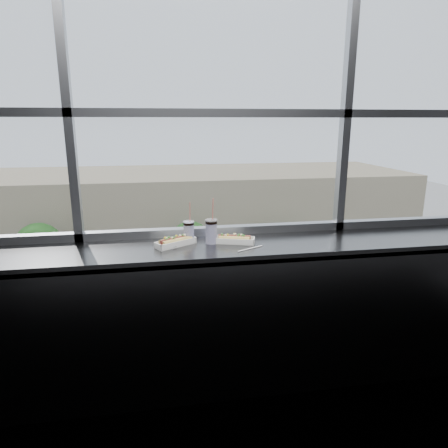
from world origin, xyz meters
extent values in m
plane|color=black|center=(0.00, 1.50, 0.55)|extent=(6.00, 0.00, 6.00)
plane|color=silver|center=(0.00, 1.52, 2.30)|extent=(6.00, 0.00, 6.00)
cube|color=#575757|center=(0.00, 1.23, 1.07)|extent=(6.00, 0.55, 0.06)
cube|color=#575757|center=(0.00, 0.97, 0.55)|extent=(6.00, 0.04, 1.04)
cube|color=white|center=(-0.32, 1.26, 1.10)|extent=(0.30, 0.23, 0.01)
cube|color=white|center=(-0.32, 1.26, 1.12)|extent=(0.30, 0.23, 0.04)
cylinder|color=#D6B55D|center=(-0.32, 1.26, 1.13)|extent=(0.22, 0.16, 0.05)
cylinder|color=maroon|center=(-0.32, 1.26, 1.15)|extent=(0.22, 0.15, 0.03)
cube|color=white|center=(0.10, 1.25, 1.10)|extent=(0.30, 0.18, 0.01)
cube|color=white|center=(0.10, 1.25, 1.12)|extent=(0.30, 0.18, 0.04)
cylinder|color=#D6B55D|center=(0.10, 1.25, 1.13)|extent=(0.22, 0.11, 0.05)
cylinder|color=maroon|center=(0.10, 1.25, 1.14)|extent=(0.23, 0.10, 0.03)
cylinder|color=white|center=(-0.22, 1.32, 1.17)|extent=(0.07, 0.07, 0.15)
cylinder|color=black|center=(-0.22, 1.32, 1.24)|extent=(0.08, 0.08, 0.02)
cylinder|color=silver|center=(-0.22, 1.32, 1.25)|extent=(0.08, 0.08, 0.01)
cylinder|color=#E67465|center=(-0.21, 1.31, 1.32)|extent=(0.01, 0.04, 0.16)
cylinder|color=white|center=(-0.06, 1.28, 1.18)|extent=(0.08, 0.08, 0.16)
cylinder|color=black|center=(-0.06, 1.28, 1.26)|extent=(0.09, 0.09, 0.02)
cylinder|color=silver|center=(-0.06, 1.28, 1.27)|extent=(0.09, 0.09, 0.01)
cylinder|color=#E67465|center=(-0.05, 1.27, 1.34)|extent=(0.01, 0.04, 0.17)
cylinder|color=white|center=(0.18, 1.09, 1.10)|extent=(0.19, 0.10, 0.01)
ellipsoid|color=silver|center=(-0.35, 1.21, 1.11)|extent=(0.09, 0.06, 0.02)
plane|color=gray|center=(0.00, 45.00, -11.00)|extent=(120.00, 120.00, 0.00)
cube|color=black|center=(0.00, 21.50, -10.97)|extent=(80.00, 10.00, 0.06)
cube|color=gray|center=(0.00, 29.50, -10.98)|extent=(80.00, 6.00, 0.04)
cube|color=gray|center=(0.00, 39.50, -7.00)|extent=(50.00, 14.00, 8.00)
imported|color=white|center=(5.44, 17.50, -9.91)|extent=(3.10, 6.37, 2.06)
imported|color=white|center=(13.35, 25.50, -10.01)|extent=(2.86, 5.78, 1.86)
imported|color=brown|center=(0.31, 17.50, -9.95)|extent=(3.28, 6.24, 1.98)
imported|color=black|center=(-6.57, 17.50, -9.86)|extent=(3.09, 6.63, 2.16)
imported|color=maroon|center=(1.83, 25.50, -9.83)|extent=(3.01, 6.77, 2.23)
imported|color=black|center=(-11.13, 25.50, -9.81)|extent=(2.85, 6.77, 2.25)
imported|color=#66605B|center=(8.15, 28.31, -9.81)|extent=(0.77, 1.03, 2.31)
imported|color=#66605B|center=(5.06, 28.33, -10.02)|extent=(0.84, 0.63, 1.89)
imported|color=#66605B|center=(-0.98, 29.05, -10.03)|extent=(0.62, 0.83, 1.87)
imported|color=#66605B|center=(-4.75, 29.64, -9.92)|extent=(0.69, 0.92, 2.08)
cylinder|color=#47382B|center=(-9.43, 29.50, -9.67)|extent=(0.27, 0.27, 2.67)
sphere|color=#276C1C|center=(-9.43, 29.50, -7.22)|extent=(3.56, 3.56, 3.56)
cylinder|color=#47382B|center=(2.12, 29.50, -9.75)|extent=(0.25, 0.25, 2.50)
sphere|color=#276C1C|center=(2.12, 29.50, -7.45)|extent=(3.34, 3.34, 3.34)
cylinder|color=#47382B|center=(10.07, 29.50, -9.87)|extent=(0.23, 0.23, 2.27)
sphere|color=#276C1C|center=(10.07, 29.50, -7.78)|extent=(3.03, 3.03, 3.03)
camera|label=1|loc=(-0.44, -1.42, 1.94)|focal=32.00mm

